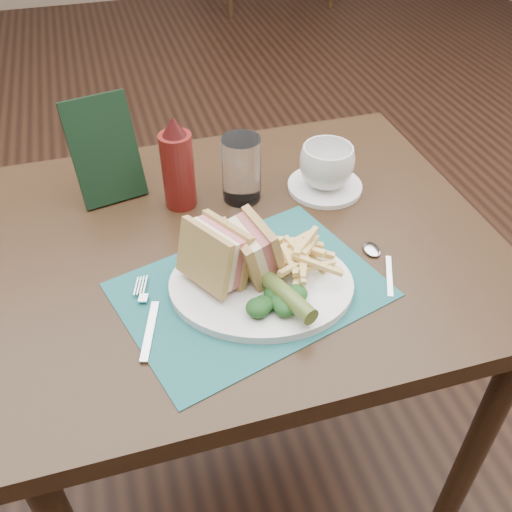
{
  "coord_description": "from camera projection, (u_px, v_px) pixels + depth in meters",
  "views": [
    {
      "loc": [
        -0.21,
        -1.28,
        1.4
      ],
      "look_at": [
        -0.01,
        -0.61,
        0.8
      ],
      "focal_mm": 40.0,
      "sensor_mm": 36.0,
      "label": 1
    }
  ],
  "objects": [
    {
      "name": "plate",
      "position": [
        261.0,
        285.0,
        0.93
      ],
      "size": [
        0.35,
        0.31,
        0.01
      ],
      "primitive_type": null,
      "rotation": [
        0.0,
        0.0,
        -0.28
      ],
      "color": "white",
      "rests_on": "placemat"
    },
    {
      "name": "sandwich_half_a",
      "position": [
        204.0,
        260.0,
        0.88
      ],
      "size": [
        0.12,
        0.13,
        0.11
      ],
      "primitive_type": null,
      "rotation": [
        0.0,
        0.24,
        0.52
      ],
      "color": "tan",
      "rests_on": "plate"
    },
    {
      "name": "placemat",
      "position": [
        250.0,
        290.0,
        0.93
      ],
      "size": [
        0.47,
        0.39,
        0.0
      ],
      "primitive_type": "cube",
      "rotation": [
        0.0,
        0.0,
        0.28
      ],
      "color": "#1C5859",
      "rests_on": "table_main"
    },
    {
      "name": "table_main",
      "position": [
        247.0,
        366.0,
        1.28
      ],
      "size": [
        0.9,
        0.75,
        0.75
      ],
      "primitive_type": null,
      "color": "black",
      "rests_on": "ground"
    },
    {
      "name": "spoon",
      "position": [
        383.0,
        265.0,
        0.97
      ],
      "size": [
        0.09,
        0.15,
        0.01
      ],
      "primitive_type": null,
      "rotation": [
        0.0,
        0.0,
        -0.42
      ],
      "color": "silver",
      "rests_on": "table_main"
    },
    {
      "name": "fries_pile",
      "position": [
        298.0,
        256.0,
        0.93
      ],
      "size": [
        0.18,
        0.2,
        0.05
      ],
      "primitive_type": null,
      "color": "#E9C874",
      "rests_on": "plate"
    },
    {
      "name": "wall_back",
      "position": [
        109.0,
        1.0,
        4.43
      ],
      "size": [
        6.0,
        0.0,
        6.0
      ],
      "primitive_type": "plane",
      "rotation": [
        1.57,
        0.0,
        0.0
      ],
      "color": "gray",
      "rests_on": "ground"
    },
    {
      "name": "floor",
      "position": [
        208.0,
        321.0,
        1.89
      ],
      "size": [
        7.0,
        7.0,
        0.0
      ],
      "primitive_type": "plane",
      "color": "black",
      "rests_on": "ground"
    },
    {
      "name": "drinking_glass",
      "position": [
        241.0,
        169.0,
        1.09
      ],
      "size": [
        0.09,
        0.09,
        0.13
      ],
      "primitive_type": "cylinder",
      "rotation": [
        0.0,
        0.0,
        -0.14
      ],
      "color": "white",
      "rests_on": "table_main"
    },
    {
      "name": "fork",
      "position": [
        147.0,
        315.0,
        0.88
      ],
      "size": [
        0.08,
        0.17,
        0.01
      ],
      "primitive_type": null,
      "rotation": [
        0.0,
        0.0,
        -0.3
      ],
      "color": "silver",
      "rests_on": "placemat"
    },
    {
      "name": "saucer",
      "position": [
        325.0,
        186.0,
        1.15
      ],
      "size": [
        0.18,
        0.18,
        0.01
      ],
      "primitive_type": "cylinder",
      "rotation": [
        0.0,
        0.0,
        0.26
      ],
      "color": "white",
      "rests_on": "table_main"
    },
    {
      "name": "kale_garnish",
      "position": [
        277.0,
        301.0,
        0.87
      ],
      "size": [
        0.11,
        0.08,
        0.03
      ],
      "primitive_type": null,
      "color": "#153A17",
      "rests_on": "plate"
    },
    {
      "name": "coffee_cup",
      "position": [
        327.0,
        166.0,
        1.12
      ],
      "size": [
        0.13,
        0.13,
        0.09
      ],
      "primitive_type": "imported",
      "rotation": [
        0.0,
        0.0,
        0.21
      ],
      "color": "white",
      "rests_on": "saucer"
    },
    {
      "name": "ketchup_bottle",
      "position": [
        177.0,
        163.0,
        1.06
      ],
      "size": [
        0.08,
        0.08,
        0.19
      ],
      "primitive_type": null,
      "rotation": [
        0.0,
        0.0,
        0.3
      ],
      "color": "#5A120F",
      "rests_on": "table_main"
    },
    {
      "name": "check_presenter",
      "position": [
        105.0,
        150.0,
        1.08
      ],
      "size": [
        0.14,
        0.1,
        0.2
      ],
      "primitive_type": "cube",
      "rotation": [
        -0.31,
        0.0,
        0.21
      ],
      "color": "black",
      "rests_on": "table_main"
    },
    {
      "name": "pickle_spear",
      "position": [
        286.0,
        295.0,
        0.87
      ],
      "size": [
        0.07,
        0.12,
        0.03
      ],
      "primitive_type": "cylinder",
      "rotation": [
        1.54,
        0.0,
        0.33
      ],
      "color": "#475F24",
      "rests_on": "plate"
    },
    {
      "name": "sandwich_half_b",
      "position": [
        242.0,
        252.0,
        0.9
      ],
      "size": [
        0.09,
        0.11,
        0.1
      ],
      "primitive_type": null,
      "rotation": [
        0.0,
        -0.24,
        0.2
      ],
      "color": "tan",
      "rests_on": "plate"
    }
  ]
}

